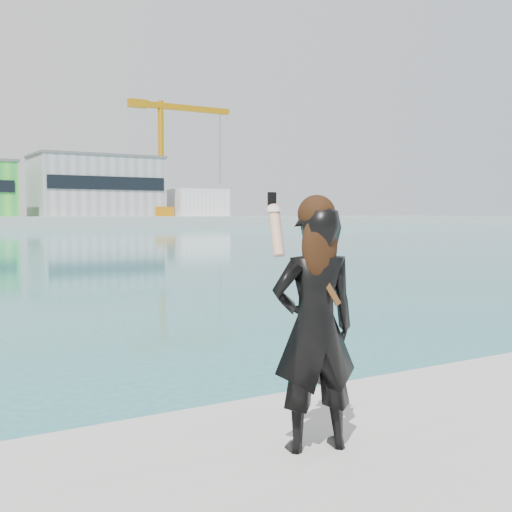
# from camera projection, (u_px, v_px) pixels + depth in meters

# --- Properties ---
(warehouse_grey_right) EXTENTS (25.50, 15.35, 12.50)m
(warehouse_grey_right) POSITION_uv_depth(u_px,v_px,m) (96.00, 186.00, 133.09)
(warehouse_grey_right) COLOR gray
(warehouse_grey_right) RESTS_ON far_quay
(ancillary_shed) EXTENTS (12.00, 10.00, 6.00)m
(ancillary_shed) POSITION_uv_depth(u_px,v_px,m) (196.00, 203.00, 143.11)
(ancillary_shed) COLOR silver
(ancillary_shed) RESTS_ON far_quay
(dock_crane) EXTENTS (23.00, 4.00, 24.00)m
(dock_crane) POSITION_uv_depth(u_px,v_px,m) (166.00, 154.00, 134.47)
(dock_crane) COLOR orange
(dock_crane) RESTS_ON far_quay
(flagpole_right) EXTENTS (1.28, 0.16, 8.00)m
(flagpole_right) POSITION_uv_depth(u_px,v_px,m) (13.00, 192.00, 117.91)
(flagpole_right) COLOR silver
(flagpole_right) RESTS_ON far_quay
(woman) EXTENTS (0.63, 0.48, 1.62)m
(woman) POSITION_uv_depth(u_px,v_px,m) (315.00, 320.00, 4.00)
(woman) COLOR black
(woman) RESTS_ON near_quay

